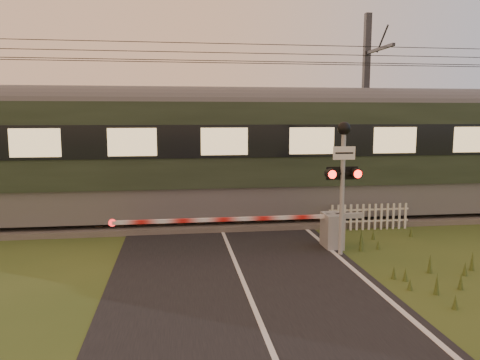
{
  "coord_description": "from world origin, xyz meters",
  "views": [
    {
      "loc": [
        -1.45,
        -9.59,
        3.69
      ],
      "look_at": [
        0.33,
        3.2,
        1.92
      ],
      "focal_mm": 35.0,
      "sensor_mm": 36.0,
      "label": 1
    }
  ],
  "objects": [
    {
      "name": "road",
      "position": [
        0.02,
        -0.23,
        0.01
      ],
      "size": [
        6.0,
        140.0,
        0.03
      ],
      "color": "black",
      "rests_on": "ground"
    },
    {
      "name": "crossing_signal",
      "position": [
        2.88,
        2.04,
        2.44
      ],
      "size": [
        0.9,
        0.36,
        3.54
      ],
      "color": "gray",
      "rests_on": "ground"
    },
    {
      "name": "catenary_mast",
      "position": [
        6.25,
        8.73,
        4.01
      ],
      "size": [
        0.24,
        2.47,
        7.74
      ],
      "color": "#2D2D30",
      "rests_on": "ground"
    },
    {
      "name": "picket_fence",
      "position": [
        4.77,
        4.6,
        0.43
      ],
      "size": [
        2.71,
        0.07,
        0.85
      ],
      "color": "silver",
      "rests_on": "ground"
    },
    {
      "name": "boom_gate",
      "position": [
        2.49,
        2.77,
        0.56
      ],
      "size": [
        7.0,
        0.75,
        1.0
      ],
      "color": "gray",
      "rests_on": "ground"
    },
    {
      "name": "ground",
      "position": [
        0.0,
        0.0,
        0.0
      ],
      "size": [
        160.0,
        160.0,
        0.0
      ],
      "primitive_type": "plane",
      "color": "#324A1C",
      "rests_on": "ground"
    },
    {
      "name": "overhead_wires",
      "position": [
        0.0,
        6.5,
        5.72
      ],
      "size": [
        120.0,
        0.62,
        0.62
      ],
      "color": "black",
      "rests_on": "ground"
    },
    {
      "name": "track_bed",
      "position": [
        0.0,
        6.5,
        0.07
      ],
      "size": [
        140.0,
        3.4,
        0.39
      ],
      "color": "#47423D",
      "rests_on": "ground"
    }
  ]
}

